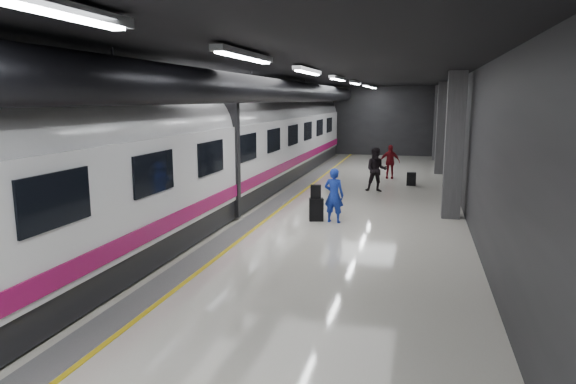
% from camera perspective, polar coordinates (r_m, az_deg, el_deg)
% --- Properties ---
extents(ground, '(40.00, 40.00, 0.00)m').
position_cam_1_polar(ground, '(15.37, 0.73, -3.50)').
color(ground, silver).
rests_on(ground, ground).
extents(platform_hall, '(10.02, 40.02, 4.51)m').
position_cam_1_polar(platform_hall, '(15.92, 0.57, 9.84)').
color(platform_hall, black).
rests_on(platform_hall, ground).
extents(train, '(3.05, 38.00, 4.05)m').
position_cam_1_polar(train, '(16.09, -10.60, 4.43)').
color(train, black).
rests_on(train, ground).
extents(traveler_main, '(0.65, 0.48, 1.65)m').
position_cam_1_polar(traveler_main, '(15.40, 5.12, -0.37)').
color(traveler_main, blue).
rests_on(traveler_main, ground).
extents(suitcase_main, '(0.49, 0.38, 0.70)m').
position_cam_1_polar(suitcase_main, '(15.64, 3.16, -1.96)').
color(suitcase_main, black).
rests_on(suitcase_main, ground).
extents(shoulder_bag, '(0.34, 0.23, 0.41)m').
position_cam_1_polar(shoulder_bag, '(15.53, 3.09, 0.05)').
color(shoulder_bag, black).
rests_on(shoulder_bag, suitcase_main).
extents(traveler_far_a, '(0.90, 0.72, 1.77)m').
position_cam_1_polar(traveler_far_a, '(20.80, 9.80, 2.46)').
color(traveler_far_a, black).
rests_on(traveler_far_a, ground).
extents(traveler_far_b, '(0.93, 0.40, 1.57)m').
position_cam_1_polar(traveler_far_b, '(24.49, 11.25, 3.33)').
color(traveler_far_b, maroon).
rests_on(traveler_far_b, ground).
extents(suitcase_far, '(0.39, 0.26, 0.57)m').
position_cam_1_polar(suitcase_far, '(22.67, 13.55, 1.42)').
color(suitcase_far, black).
rests_on(suitcase_far, ground).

